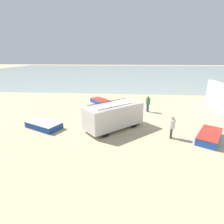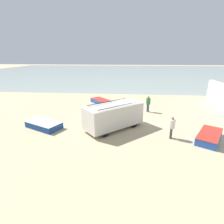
{
  "view_description": "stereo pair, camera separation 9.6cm",
  "coord_description": "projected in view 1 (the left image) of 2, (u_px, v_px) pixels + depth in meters",
  "views": [
    {
      "loc": [
        -0.69,
        -16.35,
        6.2
      ],
      "look_at": [
        -1.94,
        -0.6,
        1.0
      ],
      "focal_mm": 28.0,
      "sensor_mm": 36.0,
      "label": 1
    },
    {
      "loc": [
        -0.6,
        -16.34,
        6.2
      ],
      "look_at": [
        -1.94,
        -0.6,
        1.0
      ],
      "focal_mm": 28.0,
      "sensor_mm": 36.0,
      "label": 2
    }
  ],
  "objects": [
    {
      "name": "ground_plane",
      "position": [
        132.0,
        120.0,
        17.36
      ],
      "size": [
        200.0,
        200.0,
        0.0
      ],
      "primitive_type": "plane",
      "color": "tan"
    },
    {
      "name": "parked_van",
      "position": [
        114.0,
        115.0,
        15.09
      ],
      "size": [
        5.23,
        4.98,
        2.29
      ],
      "rotation": [
        0.0,
        0.0,
        0.73
      ],
      "color": "beige",
      "rests_on": "ground_plane"
    },
    {
      "name": "sea_water",
      "position": [
        128.0,
        72.0,
        66.6
      ],
      "size": [
        120.0,
        80.0,
        0.01
      ],
      "primitive_type": "cube",
      "color": "#99A89E",
      "rests_on": "ground_plane"
    },
    {
      "name": "fishing_rowboat_0",
      "position": [
        100.0,
        101.0,
        23.39
      ],
      "size": [
        3.19,
        3.41,
        0.54
      ],
      "rotation": [
        0.0,
        0.0,
        2.3
      ],
      "color": "#234CA3",
      "rests_on": "ground_plane"
    },
    {
      "name": "fishing_rowboat_2",
      "position": [
        43.0,
        125.0,
        15.51
      ],
      "size": [
        3.9,
        2.81,
        0.57
      ],
      "rotation": [
        0.0,
        0.0,
        2.7
      ],
      "color": "navy",
      "rests_on": "ground_plane"
    },
    {
      "name": "fishing_rowboat_1",
      "position": [
        210.0,
        136.0,
        13.39
      ],
      "size": [
        2.92,
        3.86,
        0.58
      ],
      "rotation": [
        0.0,
        0.0,
        1.01
      ],
      "color": "#234CA3",
      "rests_on": "ground_plane"
    },
    {
      "name": "fisherman_0",
      "position": [
        148.0,
        103.0,
        19.61
      ],
      "size": [
        0.48,
        0.48,
        1.81
      ],
      "rotation": [
        0.0,
        0.0,
        0.49
      ],
      "color": "navy",
      "rests_on": "ground_plane"
    },
    {
      "name": "fisherman_1",
      "position": [
        172.0,
        125.0,
        13.33
      ],
      "size": [
        0.46,
        0.46,
        1.77
      ],
      "rotation": [
        0.0,
        0.0,
        5.88
      ],
      "color": "#38383D",
      "rests_on": "ground_plane"
    }
  ]
}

